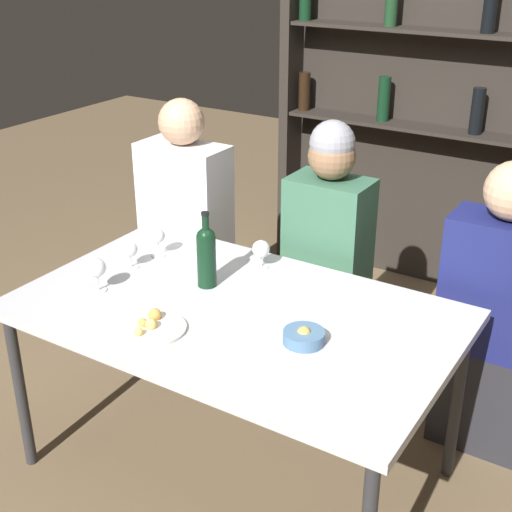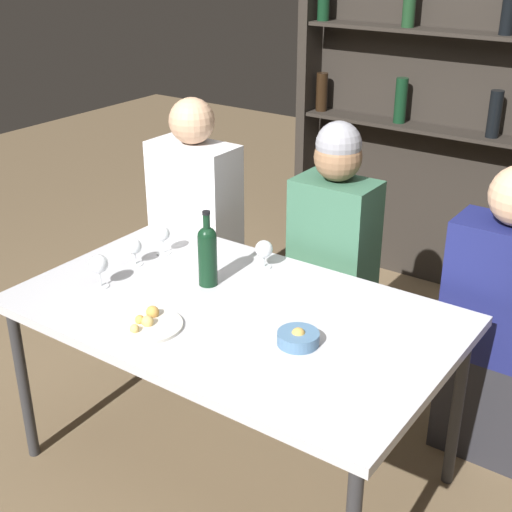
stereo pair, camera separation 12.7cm
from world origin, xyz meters
name	(u,v)px [view 1 (the left image)]	position (x,y,z in m)	size (l,w,h in m)	color
ground_plane	(237,467)	(0.00, 0.00, 0.00)	(10.00, 10.00, 0.00)	brown
dining_table	(235,321)	(0.00, 0.00, 0.67)	(1.56, 0.94, 0.72)	silver
wine_rack_wall	(433,91)	(0.00, 1.95, 1.15)	(1.77, 0.21, 2.24)	#28231E
wine_bottle	(206,254)	(-0.19, 0.09, 0.85)	(0.07, 0.07, 0.30)	black
wine_glass_0	(157,237)	(-0.52, 0.21, 0.81)	(0.06, 0.06, 0.12)	silver
wine_glass_1	(97,269)	(-0.51, -0.16, 0.81)	(0.07, 0.07, 0.13)	silver
wine_glass_2	(130,250)	(-0.54, 0.06, 0.80)	(0.06, 0.06, 0.11)	silver
wine_glass_3	(261,250)	(-0.10, 0.34, 0.80)	(0.07, 0.07, 0.12)	silver
food_plate_0	(151,327)	(-0.16, -0.27, 0.73)	(0.23, 0.23, 0.05)	silver
snack_bowl	(304,337)	(0.32, -0.07, 0.74)	(0.14, 0.14, 0.06)	#4C7299
seated_person_left	(186,235)	(-0.73, 0.67, 0.59)	(0.42, 0.22, 1.26)	#26262B
seated_person_center	(327,266)	(0.03, 0.67, 0.62)	(0.34, 0.22, 1.26)	#26262B
seated_person_right	(494,320)	(0.75, 0.67, 0.57)	(0.41, 0.22, 1.21)	#26262B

